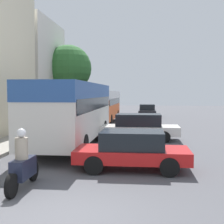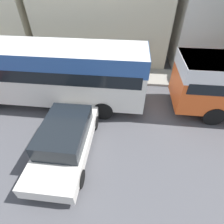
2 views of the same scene
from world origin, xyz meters
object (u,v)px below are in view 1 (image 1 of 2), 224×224
car_crossing (132,149)px  car_distant (138,126)px  bus_lead (74,105)px  pedestrian_near_curb (33,116)px  car_far_curb (147,110)px  motorcycle_behind_lead (23,165)px  bus_following (101,102)px

car_crossing → car_distant: bearing=-0.6°
bus_lead → pedestrian_near_curb: 6.72m
car_distant → car_far_curb: bearing=178.0°
car_crossing → pedestrian_near_curb: size_ratio=2.19×
motorcycle_behind_lead → car_crossing: size_ratio=0.56×
bus_following → car_crossing: (3.42, -16.37, -1.14)m
car_crossing → car_far_curb: bearing=-1.6°
car_crossing → pedestrian_near_curb: (-7.35, 10.10, 0.35)m
bus_following → car_far_curb: 9.02m
car_far_curb → car_distant: car_distant is taller
pedestrian_near_curb → car_distant: bearing=-23.0°
motorcycle_behind_lead → car_distant: (3.05, 9.49, 0.10)m
car_crossing → car_far_curb: (0.69, 24.31, 0.02)m
motorcycle_behind_lead → car_crossing: bearing=40.7°
motorcycle_behind_lead → car_distant: bearing=72.2°
bus_lead → car_distant: (3.28, 2.04, -1.28)m
car_far_curb → pedestrian_near_curb: pedestrian_near_curb is taller
motorcycle_behind_lead → pedestrian_near_curb: (-4.38, 12.65, 0.39)m
motorcycle_behind_lead → car_crossing: (2.97, 2.55, 0.04)m
motorcycle_behind_lead → car_distant: motorcycle_behind_lead is taller
bus_following → car_far_curb: (4.12, 7.95, -1.12)m
motorcycle_behind_lead → car_distant: 9.97m
car_crossing → bus_lead: bearing=33.2°
bus_lead → car_distant: size_ratio=2.25×
car_far_curb → pedestrian_near_curb: 16.34m
motorcycle_behind_lead → car_far_curb: (3.66, 26.86, 0.06)m
pedestrian_near_curb → motorcycle_behind_lead: bearing=-70.9°
bus_following → car_distant: size_ratio=2.09×
bus_following → car_far_curb: bus_following is taller
motorcycle_behind_lead → pedestrian_near_curb: pedestrian_near_curb is taller
bus_lead → car_crossing: bus_lead is taller
car_crossing → car_far_curb: size_ratio=0.91×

